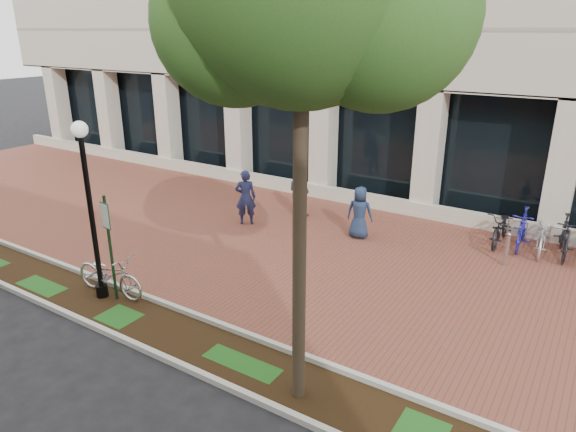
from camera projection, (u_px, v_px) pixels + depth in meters
The scene contains 13 objects.
ground at pixel (301, 249), 14.93m from camera, with size 120.00×120.00×0.00m, color black.
brick_plaza at pixel (301, 249), 14.93m from camera, with size 40.00×9.00×0.01m, color brown.
planting_strip at pixel (171, 333), 10.77m from camera, with size 40.00×1.50×0.01m, color black.
curb_plaza_side at pixel (195, 315), 11.35m from camera, with size 40.00×0.12×0.12m, color #B1B1A7.
curb_street_side at pixel (144, 349), 10.16m from camera, with size 40.00×0.12×0.12m, color #B1B1A7.
parking_sign at pixel (108, 236), 11.57m from camera, with size 0.34×0.07×2.58m.
lamppost at pixel (90, 202), 11.46m from camera, with size 0.36×0.36×4.19m.
locked_bicycle at pixel (110, 274), 12.19m from camera, with size 0.71×2.03×1.06m, color #BBBCC0.
pedestrian_left at pixel (246, 197), 16.52m from camera, with size 0.66×0.44×1.82m, color #1D2248.
pedestrian_mid at pixel (299, 191), 17.41m from camera, with size 0.80×0.63×1.66m, color #29292E.
pedestrian_right at pixel (360, 213), 15.47m from camera, with size 0.79×0.51×1.61m, color #1C2A46.
bollard at pixel (507, 249), 13.70m from camera, with size 0.12×0.12×0.96m.
bike_rack_cluster at pixel (553, 236), 14.42m from camera, with size 3.61×2.08×1.16m.
Camera 1 is at (7.06, -11.74, 6.02)m, focal length 32.00 mm.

